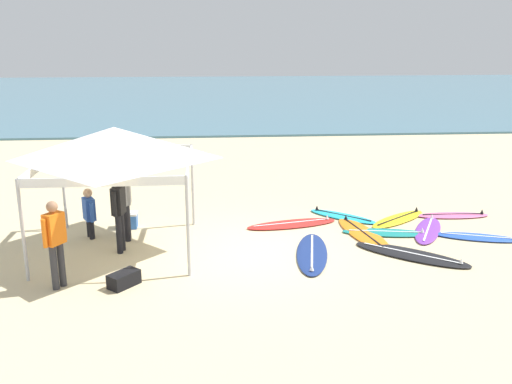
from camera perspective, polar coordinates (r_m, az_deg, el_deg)
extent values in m
plane|color=beige|center=(12.59, -0.55, -6.09)|extent=(80.00, 80.00, 0.00)
cube|color=teal|center=(44.14, -3.43, 9.68)|extent=(80.00, 36.00, 0.10)
cylinder|color=#B7B7BC|center=(11.74, -22.29, -3.63)|extent=(0.07, 0.07, 2.05)
cylinder|color=#B7B7BC|center=(11.17, -6.82, -3.48)|extent=(0.07, 0.07, 2.05)
cylinder|color=#B7B7BC|center=(14.62, -18.70, 0.40)|extent=(0.07, 0.07, 2.05)
cylinder|color=#B7B7BC|center=(14.17, -6.34, 0.68)|extent=(0.07, 0.07, 2.05)
cube|color=white|center=(11.09, -15.08, 0.98)|extent=(3.13, 0.03, 0.18)
cube|color=white|center=(14.10, -12.85, 4.21)|extent=(3.13, 0.03, 0.18)
cube|color=white|center=(12.94, -20.69, 2.57)|extent=(0.03, 3.13, 0.18)
cube|color=white|center=(12.43, -6.69, 2.98)|extent=(0.03, 3.13, 0.18)
pyramid|color=white|center=(12.50, -13.96, 4.75)|extent=(3.25, 3.25, 0.70)
ellipsoid|color=orange|center=(13.90, 10.64, -4.08)|extent=(1.11, 2.51, 0.07)
cube|color=black|center=(13.89, 10.65, -3.93)|extent=(0.44, 2.04, 0.01)
cone|color=black|center=(14.72, 8.98, -2.48)|extent=(0.09, 0.09, 0.12)
ellipsoid|color=red|center=(14.35, 3.60, -3.19)|extent=(2.42, 1.12, 0.07)
cube|color=white|center=(14.34, 3.60, -3.05)|extent=(1.95, 0.47, 0.01)
cone|color=white|center=(14.67, 7.12, -2.47)|extent=(0.09, 0.09, 0.12)
ellipsoid|color=pink|center=(15.84, 19.07, -2.21)|extent=(1.91, 0.57, 0.07)
cube|color=black|center=(15.83, 19.08, -2.08)|extent=(1.61, 0.09, 0.01)
cone|color=black|center=(16.12, 21.68, -1.82)|extent=(0.09, 0.09, 0.12)
ellipsoid|color=blue|center=(14.39, 21.29, -4.22)|extent=(2.01, 1.11, 0.07)
cube|color=white|center=(14.38, 21.31, -4.08)|extent=(1.58, 0.56, 0.01)
ellipsoid|color=navy|center=(12.53, 5.62, -6.12)|extent=(1.09, 2.55, 0.07)
cube|color=white|center=(12.51, 5.62, -5.95)|extent=(0.41, 2.07, 0.01)
cone|color=white|center=(11.56, 5.61, -7.54)|extent=(0.09, 0.09, 0.12)
ellipsoid|color=yellow|center=(15.13, 14.02, -2.64)|extent=(1.97, 1.70, 0.07)
cube|color=black|center=(15.12, 14.03, -2.50)|extent=(1.41, 1.10, 0.01)
cone|color=black|center=(15.78, 15.76, -1.64)|extent=(0.09, 0.09, 0.12)
ellipsoid|color=black|center=(12.85, 15.27, -6.05)|extent=(2.44, 2.10, 0.07)
cube|color=white|center=(12.84, 15.28, -5.89)|extent=(1.74, 1.36, 0.01)
cone|color=white|center=(12.57, 19.84, -6.48)|extent=(0.09, 0.09, 0.12)
ellipsoid|color=#23B2CC|center=(15.06, 8.67, -2.42)|extent=(1.78, 1.65, 0.07)
cube|color=black|center=(15.05, 8.68, -2.28)|extent=(1.25, 1.10, 0.01)
cone|color=black|center=(15.40, 6.11, -1.55)|extent=(0.09, 0.09, 0.12)
ellipsoid|color=purple|center=(14.49, 16.81, -3.67)|extent=(1.45, 2.13, 0.07)
cube|color=white|center=(14.48, 16.82, -3.53)|extent=(0.84, 1.62, 0.01)
cone|color=white|center=(15.28, 17.18, -2.33)|extent=(0.09, 0.09, 0.12)
ellipsoid|color=#19847F|center=(14.06, 12.86, -3.98)|extent=(2.14, 0.91, 0.07)
cube|color=white|center=(14.05, 12.87, -3.83)|extent=(1.75, 0.35, 0.01)
cone|color=white|center=(14.17, 16.30, -3.66)|extent=(0.09, 0.09, 0.12)
cylinder|color=black|center=(12.77, -13.54, -4.12)|extent=(0.13, 0.13, 0.88)
cylinder|color=black|center=(12.93, -13.28, -3.85)|extent=(0.13, 0.13, 0.88)
cube|color=black|center=(12.63, -13.62, -0.82)|extent=(0.28, 0.39, 0.60)
sphere|color=#9E7051|center=(12.51, -13.74, 1.04)|extent=(0.21, 0.21, 0.21)
cylinder|color=black|center=(12.42, -13.95, -1.21)|extent=(0.09, 0.09, 0.54)
cylinder|color=black|center=(12.84, -13.28, -0.62)|extent=(0.09, 0.09, 0.54)
cylinder|color=black|center=(13.63, -12.72, -2.80)|extent=(0.13, 0.13, 0.88)
cylinder|color=black|center=(13.46, -12.77, -3.04)|extent=(0.13, 0.13, 0.88)
cube|color=gray|center=(13.33, -12.93, 0.10)|extent=(0.25, 0.37, 0.60)
sphere|color=tan|center=(13.23, -13.04, 1.87)|extent=(0.21, 0.21, 0.21)
cylinder|color=gray|center=(13.56, -12.86, 0.28)|extent=(0.09, 0.09, 0.54)
cylinder|color=gray|center=(13.12, -12.99, -0.25)|extent=(0.09, 0.09, 0.54)
cylinder|color=#2D2D33|center=(11.37, -19.54, -7.13)|extent=(0.13, 0.13, 0.88)
cylinder|color=#2D2D33|center=(11.48, -18.88, -6.84)|extent=(0.13, 0.13, 0.88)
cube|color=orange|center=(11.17, -19.55, -3.48)|extent=(0.38, 0.42, 0.60)
sphere|color=#9E7051|center=(11.04, -19.75, -1.39)|extent=(0.21, 0.21, 0.21)
cylinder|color=orange|center=(11.03, -20.40, -3.91)|extent=(0.09, 0.09, 0.54)
cylinder|color=orange|center=(11.32, -18.69, -3.25)|extent=(0.09, 0.09, 0.54)
cylinder|color=black|center=(14.04, -16.31, -3.43)|extent=(0.13, 0.13, 0.45)
cylinder|color=black|center=(13.88, -16.12, -3.64)|extent=(0.13, 0.13, 0.45)
cube|color=#2851B2|center=(13.81, -16.37, -1.64)|extent=(0.36, 0.42, 0.52)
sphere|color=tan|center=(13.71, -16.49, -0.10)|extent=(0.21, 0.21, 0.21)
cylinder|color=#2851B2|center=(14.03, -16.61, -1.47)|extent=(0.09, 0.09, 0.47)
cylinder|color=#2851B2|center=(13.60, -16.11, -1.97)|extent=(0.09, 0.09, 0.47)
cube|color=black|center=(11.26, -13.07, -8.49)|extent=(0.64, 0.66, 0.28)
cube|color=#2D60B7|center=(14.46, -12.75, -2.85)|extent=(0.48, 0.34, 0.34)
cube|color=white|center=(14.40, -12.80, -2.12)|extent=(0.50, 0.36, 0.05)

